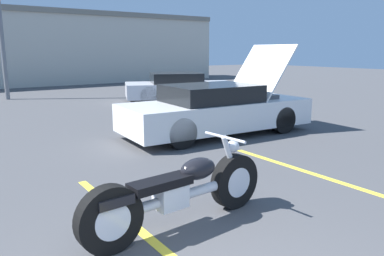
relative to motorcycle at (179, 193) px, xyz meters
name	(u,v)px	position (x,y,z in m)	size (l,w,h in m)	color
parking_stripe_middle	(154,242)	(-0.43, -0.15, -0.42)	(0.12, 4.62, 0.01)	yellow
parking_stripe_back	(338,182)	(2.89, -0.15, -0.42)	(0.12, 4.62, 0.01)	yellow
motorcycle	(179,193)	(0.00, 0.00, 0.00)	(2.52, 0.70, 1.00)	black
show_car_hood_open	(218,110)	(3.50, 3.66, 0.19)	(4.82, 2.06, 2.18)	white
parked_car_right_row	(179,87)	(6.06, 9.32, 0.14)	(4.74, 3.41, 1.15)	silver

